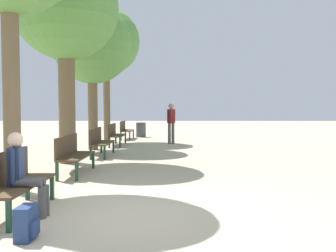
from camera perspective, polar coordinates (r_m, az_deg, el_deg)
ground_plane at (r=5.61m, az=-5.68°, el=-13.53°), size 80.00×80.00×0.00m
bench_row_0 at (r=6.05m, az=-22.65°, el=-7.41°), size 0.51×1.78×0.92m
bench_row_1 at (r=9.17m, az=-14.38°, el=-3.87°), size 0.51×1.78×0.92m
bench_row_2 at (r=12.39m, az=-10.38°, el=-2.12°), size 0.51×1.78×0.92m
bench_row_3 at (r=15.66m, az=-8.05°, el=-1.09°), size 0.51×1.78×0.92m
bench_row_4 at (r=18.95m, az=-6.52°, el=-0.42°), size 0.51×1.78×0.92m
tree_row_1 at (r=11.40m, az=-15.32°, el=16.75°), size 2.99×2.99×5.92m
tree_row_2 at (r=14.61m, az=-11.47°, el=11.98°), size 2.97×2.97×5.45m
tree_row_3 at (r=17.65m, az=-9.38°, el=12.47°), size 3.04×3.04×6.11m
person_seated at (r=5.79m, az=-21.12°, el=-6.51°), size 0.56×0.32×1.23m
backpack at (r=4.90m, az=-20.75°, el=-13.69°), size 0.22×0.34×0.41m
pedestrian_near at (r=16.37m, az=0.49°, el=0.81°), size 0.36×0.31×1.77m
trash_bin at (r=20.29m, az=-4.15°, el=-0.58°), size 0.53×0.53×0.79m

